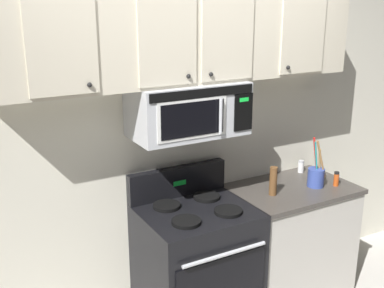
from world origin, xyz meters
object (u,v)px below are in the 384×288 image
object	(u,v)px
utensil_crock_blue	(316,176)
pepper_mill	(273,181)
salt_shaker	(301,166)
over_range_microwave	(188,109)
spice_jar	(336,179)
stove_range	(197,266)

from	to	relation	value
utensil_crock_blue	pepper_mill	distance (m)	0.39
salt_shaker	pepper_mill	xyz separation A→B (m)	(-0.50, -0.26, 0.06)
over_range_microwave	pepper_mill	bearing A→B (deg)	-14.65
pepper_mill	utensil_crock_blue	bearing A→B (deg)	-4.29
over_range_microwave	pepper_mill	size ratio (longest dim) A/B	3.57
over_range_microwave	salt_shaker	world-z (taller)	over_range_microwave
salt_shaker	spice_jar	world-z (taller)	spice_jar
over_range_microwave	salt_shaker	size ratio (longest dim) A/B	7.56
over_range_microwave	stove_range	bearing A→B (deg)	-89.86
spice_jar	over_range_microwave	bearing A→B (deg)	167.30
stove_range	pepper_mill	bearing A→B (deg)	-4.10
stove_range	pepper_mill	size ratio (longest dim) A/B	5.26
utensil_crock_blue	spice_jar	world-z (taller)	utensil_crock_blue
over_range_microwave	spice_jar	xyz separation A→B (m)	(1.15, -0.26, -0.62)
salt_shaker	spice_jar	distance (m)	0.36
spice_jar	utensil_crock_blue	bearing A→B (deg)	154.46
stove_range	pepper_mill	xyz separation A→B (m)	(0.61, -0.04, 0.54)
stove_range	utensil_crock_blue	xyz separation A→B (m)	(1.00, -0.07, 0.52)
utensil_crock_blue	salt_shaker	bearing A→B (deg)	68.96
salt_shaker	spice_jar	bearing A→B (deg)	-84.88
utensil_crock_blue	spice_jar	bearing A→B (deg)	-25.54
stove_range	salt_shaker	bearing A→B (deg)	11.05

